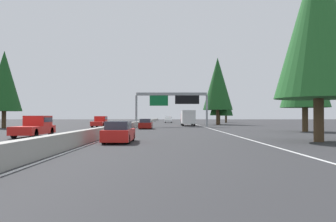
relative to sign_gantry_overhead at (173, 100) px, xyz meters
name	(u,v)px	position (x,y,z in m)	size (l,w,h in m)	color
ground_plane	(141,126)	(5.66, 6.04, -4.76)	(320.00, 320.00, 0.00)	#2D2D30
median_barrier	(146,122)	(25.66, 6.34, -4.31)	(180.00, 0.56, 0.90)	#9E9B93
shoulder_stripe_right	(196,125)	(15.66, -5.48, -4.75)	(160.00, 0.16, 0.01)	silver
shoulder_stripe_median	(146,125)	(15.66, 5.79, -4.75)	(160.00, 0.16, 0.01)	silver
sign_gantry_overhead	(173,100)	(0.00, 0.00, 0.00)	(0.50, 12.68, 5.98)	gray
sedan_distant_a	(119,133)	(-35.20, 4.15, -4.08)	(4.40, 1.80, 1.47)	red
sedan_mid_right	(146,124)	(-9.75, 4.05, -4.08)	(4.40, 1.80, 1.47)	maroon
box_truck_distant_b	(188,117)	(6.26, -3.01, -3.15)	(8.50, 2.40, 2.95)	white
pickup_mid_left	(168,120)	(40.16, 0.75, -3.84)	(5.60, 2.00, 1.86)	white
minivan_near_center	(168,119)	(60.53, 0.82, -3.81)	(5.00, 1.95, 1.69)	silver
oncoming_near	(35,126)	(-28.59, 12.56, -3.84)	(5.60, 2.00, 1.86)	red
oncoming_far	(100,122)	(-0.98, 12.44, -3.84)	(5.60, 2.00, 1.86)	red
conifer_right_foreground	(318,22)	(-34.54, -9.90, 3.73)	(6.14, 6.14, 13.96)	#4C3823
conifer_right_near	(305,65)	(-18.64, -15.47, 3.18)	(5.74, 5.74, 13.05)	#4C3823
conifer_right_mid	(219,99)	(17.62, -10.76, 0.96)	(4.14, 4.14, 9.41)	#4C3823
conifer_right_far	(218,84)	(15.24, -10.14, 4.26)	(6.52, 6.52, 14.83)	#4C3823
conifer_right_distant	(226,104)	(40.24, -16.29, 0.89)	(4.10, 4.10, 9.31)	#4C3823
conifer_left_near	(4,81)	(-6.74, 26.13, 2.53)	(5.28, 5.28, 12.00)	#4C3823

